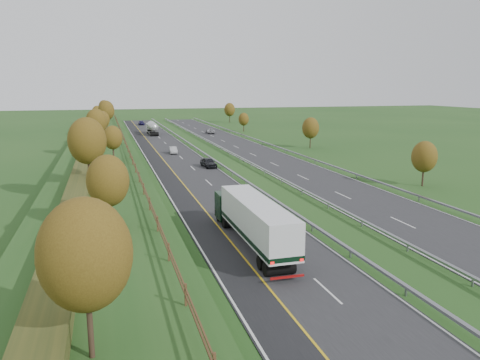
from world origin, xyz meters
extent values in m
plane|color=#204619|center=(8.00, 55.00, 0.00)|extent=(400.00, 400.00, 0.00)
cube|color=#242427|center=(0.00, 60.00, 0.02)|extent=(10.50, 200.00, 0.04)
cube|color=#242427|center=(16.50, 60.00, 0.02)|extent=(10.50, 200.00, 0.04)
cube|color=black|center=(-3.75, 60.00, 0.02)|extent=(3.00, 200.00, 0.04)
cube|color=silver|center=(-5.05, 60.00, 0.05)|extent=(0.15, 200.00, 0.01)
cube|color=gold|center=(-2.25, 60.00, 0.05)|extent=(0.15, 200.00, 0.01)
cube|color=silver|center=(5.05, 60.00, 0.05)|extent=(0.15, 200.00, 0.01)
cube|color=silver|center=(11.45, 60.00, 0.05)|extent=(0.15, 200.00, 0.01)
cube|color=silver|center=(21.55, 60.00, 0.05)|extent=(0.15, 200.00, 0.01)
cube|color=silver|center=(1.25, -1.00, 0.05)|extent=(0.15, 4.00, 0.01)
cube|color=silver|center=(1.25, 11.00, 0.05)|extent=(0.15, 4.00, 0.01)
cube|color=silver|center=(15.25, 11.00, 0.05)|extent=(0.15, 4.00, 0.01)
cube|color=silver|center=(1.25, 23.00, 0.05)|extent=(0.15, 4.00, 0.01)
cube|color=silver|center=(15.25, 23.00, 0.05)|extent=(0.15, 4.00, 0.01)
cube|color=silver|center=(1.25, 35.00, 0.05)|extent=(0.15, 4.00, 0.01)
cube|color=silver|center=(15.25, 35.00, 0.05)|extent=(0.15, 4.00, 0.01)
cube|color=silver|center=(1.25, 47.00, 0.05)|extent=(0.15, 4.00, 0.01)
cube|color=silver|center=(15.25, 47.00, 0.05)|extent=(0.15, 4.00, 0.01)
cube|color=silver|center=(1.25, 59.00, 0.05)|extent=(0.15, 4.00, 0.01)
cube|color=silver|center=(15.25, 59.00, 0.05)|extent=(0.15, 4.00, 0.01)
cube|color=silver|center=(1.25, 71.00, 0.05)|extent=(0.15, 4.00, 0.01)
cube|color=silver|center=(15.25, 71.00, 0.05)|extent=(0.15, 4.00, 0.01)
cube|color=silver|center=(1.25, 83.00, 0.05)|extent=(0.15, 4.00, 0.01)
cube|color=silver|center=(15.25, 83.00, 0.05)|extent=(0.15, 4.00, 0.01)
cube|color=silver|center=(1.25, 95.00, 0.05)|extent=(0.15, 4.00, 0.01)
cube|color=silver|center=(15.25, 95.00, 0.05)|extent=(0.15, 4.00, 0.01)
cube|color=silver|center=(1.25, 107.00, 0.05)|extent=(0.15, 4.00, 0.01)
cube|color=silver|center=(15.25, 107.00, 0.05)|extent=(0.15, 4.00, 0.01)
cube|color=silver|center=(1.25, 119.00, 0.05)|extent=(0.15, 4.00, 0.01)
cube|color=silver|center=(15.25, 119.00, 0.05)|extent=(0.15, 4.00, 0.01)
cube|color=silver|center=(1.25, 131.00, 0.05)|extent=(0.15, 4.00, 0.01)
cube|color=silver|center=(15.25, 131.00, 0.05)|extent=(0.15, 4.00, 0.01)
cube|color=silver|center=(1.25, 143.00, 0.05)|extent=(0.15, 4.00, 0.01)
cube|color=silver|center=(15.25, 143.00, 0.05)|extent=(0.15, 4.00, 0.01)
cube|color=silver|center=(1.25, 155.00, 0.05)|extent=(0.15, 4.00, 0.01)
cube|color=silver|center=(15.25, 155.00, 0.05)|extent=(0.15, 4.00, 0.01)
cube|color=#204619|center=(-13.00, 60.00, 1.00)|extent=(12.00, 200.00, 2.00)
cube|color=#2D3817|center=(-15.00, 60.00, 2.55)|extent=(2.20, 180.00, 1.10)
cube|color=#422B19|center=(-8.50, 60.00, 2.55)|extent=(0.08, 184.00, 0.10)
cube|color=#422B19|center=(-8.50, 60.00, 2.95)|extent=(0.08, 184.00, 0.10)
cube|color=#422B19|center=(-8.50, -4.50, 2.60)|extent=(0.12, 0.12, 1.20)
cube|color=#422B19|center=(-8.50, 2.00, 2.60)|extent=(0.12, 0.12, 1.20)
cube|color=#422B19|center=(-8.50, 8.50, 2.60)|extent=(0.12, 0.12, 1.20)
cube|color=#422B19|center=(-8.50, 15.00, 2.60)|extent=(0.12, 0.12, 1.20)
cube|color=#422B19|center=(-8.50, 21.50, 2.60)|extent=(0.12, 0.12, 1.20)
cube|color=#422B19|center=(-8.50, 28.00, 2.60)|extent=(0.12, 0.12, 1.20)
cube|color=#422B19|center=(-8.50, 34.50, 2.60)|extent=(0.12, 0.12, 1.20)
cube|color=#422B19|center=(-8.50, 41.00, 2.60)|extent=(0.12, 0.12, 1.20)
cube|color=#422B19|center=(-8.50, 47.50, 2.60)|extent=(0.12, 0.12, 1.20)
cube|color=#422B19|center=(-8.50, 54.00, 2.60)|extent=(0.12, 0.12, 1.20)
cube|color=#422B19|center=(-8.50, 60.50, 2.60)|extent=(0.12, 0.12, 1.20)
cube|color=#422B19|center=(-8.50, 67.00, 2.60)|extent=(0.12, 0.12, 1.20)
cube|color=#422B19|center=(-8.50, 73.50, 2.60)|extent=(0.12, 0.12, 1.20)
cube|color=#422B19|center=(-8.50, 80.00, 2.60)|extent=(0.12, 0.12, 1.20)
cube|color=#422B19|center=(-8.50, 86.50, 2.60)|extent=(0.12, 0.12, 1.20)
cube|color=#422B19|center=(-8.50, 93.00, 2.60)|extent=(0.12, 0.12, 1.20)
cube|color=#422B19|center=(-8.50, 99.50, 2.60)|extent=(0.12, 0.12, 1.20)
cube|color=#422B19|center=(-8.50, 106.00, 2.60)|extent=(0.12, 0.12, 1.20)
cube|color=#422B19|center=(-8.50, 112.50, 2.60)|extent=(0.12, 0.12, 1.20)
cube|color=#422B19|center=(-8.50, 119.00, 2.60)|extent=(0.12, 0.12, 1.20)
cube|color=#422B19|center=(-8.50, 125.50, 2.60)|extent=(0.12, 0.12, 1.20)
cube|color=#422B19|center=(-8.50, 132.00, 2.60)|extent=(0.12, 0.12, 1.20)
cube|color=#422B19|center=(-8.50, 138.50, 2.60)|extent=(0.12, 0.12, 1.20)
cube|color=#422B19|center=(-8.50, 145.00, 2.60)|extent=(0.12, 0.12, 1.20)
cube|color=#422B19|center=(-8.50, 151.50, 2.60)|extent=(0.12, 0.12, 1.20)
cube|color=gray|center=(5.70, 60.00, 0.62)|extent=(0.32, 200.00, 0.18)
cube|color=gray|center=(5.70, -3.00, 0.28)|extent=(0.10, 0.14, 0.56)
cube|color=gray|center=(5.70, 4.00, 0.28)|extent=(0.10, 0.14, 0.56)
cube|color=gray|center=(5.70, 11.00, 0.28)|extent=(0.10, 0.14, 0.56)
cube|color=gray|center=(5.70, 18.00, 0.28)|extent=(0.10, 0.14, 0.56)
cube|color=gray|center=(5.70, 25.00, 0.28)|extent=(0.10, 0.14, 0.56)
cube|color=gray|center=(5.70, 32.00, 0.28)|extent=(0.10, 0.14, 0.56)
cube|color=gray|center=(5.70, 39.00, 0.28)|extent=(0.10, 0.14, 0.56)
cube|color=gray|center=(5.70, 46.00, 0.28)|extent=(0.10, 0.14, 0.56)
cube|color=gray|center=(5.70, 53.00, 0.28)|extent=(0.10, 0.14, 0.56)
cube|color=gray|center=(5.70, 60.00, 0.28)|extent=(0.10, 0.14, 0.56)
cube|color=gray|center=(5.70, 67.00, 0.28)|extent=(0.10, 0.14, 0.56)
cube|color=gray|center=(5.70, 74.00, 0.28)|extent=(0.10, 0.14, 0.56)
cube|color=gray|center=(5.70, 81.00, 0.28)|extent=(0.10, 0.14, 0.56)
cube|color=gray|center=(5.70, 88.00, 0.28)|extent=(0.10, 0.14, 0.56)
cube|color=gray|center=(5.70, 95.00, 0.28)|extent=(0.10, 0.14, 0.56)
cube|color=gray|center=(5.70, 102.00, 0.28)|extent=(0.10, 0.14, 0.56)
cube|color=gray|center=(5.70, 109.00, 0.28)|extent=(0.10, 0.14, 0.56)
cube|color=gray|center=(5.70, 116.00, 0.28)|extent=(0.10, 0.14, 0.56)
cube|color=gray|center=(5.70, 123.00, 0.28)|extent=(0.10, 0.14, 0.56)
cube|color=gray|center=(5.70, 130.00, 0.28)|extent=(0.10, 0.14, 0.56)
cube|color=gray|center=(5.70, 137.00, 0.28)|extent=(0.10, 0.14, 0.56)
cube|color=gray|center=(5.70, 144.00, 0.28)|extent=(0.10, 0.14, 0.56)
cube|color=gray|center=(5.70, 151.00, 0.28)|extent=(0.10, 0.14, 0.56)
cube|color=gray|center=(5.70, 158.00, 0.28)|extent=(0.10, 0.14, 0.56)
cube|color=gray|center=(10.80, 60.00, 0.62)|extent=(0.32, 200.00, 0.18)
cube|color=gray|center=(10.80, -3.00, 0.28)|extent=(0.10, 0.14, 0.56)
cube|color=gray|center=(10.80, 4.00, 0.28)|extent=(0.10, 0.14, 0.56)
cube|color=gray|center=(10.80, 11.00, 0.28)|extent=(0.10, 0.14, 0.56)
cube|color=gray|center=(10.80, 18.00, 0.28)|extent=(0.10, 0.14, 0.56)
cube|color=gray|center=(10.80, 25.00, 0.28)|extent=(0.10, 0.14, 0.56)
cube|color=gray|center=(10.80, 32.00, 0.28)|extent=(0.10, 0.14, 0.56)
cube|color=gray|center=(10.80, 39.00, 0.28)|extent=(0.10, 0.14, 0.56)
cube|color=gray|center=(10.80, 46.00, 0.28)|extent=(0.10, 0.14, 0.56)
cube|color=gray|center=(10.80, 53.00, 0.28)|extent=(0.10, 0.14, 0.56)
cube|color=gray|center=(10.80, 60.00, 0.28)|extent=(0.10, 0.14, 0.56)
cube|color=gray|center=(10.80, 67.00, 0.28)|extent=(0.10, 0.14, 0.56)
cube|color=gray|center=(10.80, 74.00, 0.28)|extent=(0.10, 0.14, 0.56)
cube|color=gray|center=(10.80, 81.00, 0.28)|extent=(0.10, 0.14, 0.56)
cube|color=gray|center=(10.80, 88.00, 0.28)|extent=(0.10, 0.14, 0.56)
cube|color=gray|center=(10.80, 95.00, 0.28)|extent=(0.10, 0.14, 0.56)
cube|color=gray|center=(10.80, 102.00, 0.28)|extent=(0.10, 0.14, 0.56)
cube|color=gray|center=(10.80, 109.00, 0.28)|extent=(0.10, 0.14, 0.56)
cube|color=gray|center=(10.80, 116.00, 0.28)|extent=(0.10, 0.14, 0.56)
cube|color=gray|center=(10.80, 123.00, 0.28)|extent=(0.10, 0.14, 0.56)
cube|color=gray|center=(10.80, 130.00, 0.28)|extent=(0.10, 0.14, 0.56)
cube|color=gray|center=(10.80, 137.00, 0.28)|extent=(0.10, 0.14, 0.56)
cube|color=gray|center=(10.80, 144.00, 0.28)|extent=(0.10, 0.14, 0.56)
cube|color=gray|center=(10.80, 151.00, 0.28)|extent=(0.10, 0.14, 0.56)
cube|color=gray|center=(10.80, 158.00, 0.28)|extent=(0.10, 0.14, 0.56)
cube|color=gray|center=(22.30, 60.00, 0.62)|extent=(0.32, 200.00, 0.18)
cube|color=gray|center=(22.30, 18.00, 0.28)|extent=(0.10, 0.14, 0.56)
cube|color=gray|center=(22.30, 32.00, 0.28)|extent=(0.10, 0.14, 0.56)
cube|color=gray|center=(22.30, 46.00, 0.28)|extent=(0.10, 0.14, 0.56)
cube|color=gray|center=(22.30, 60.00, 0.28)|extent=(0.10, 0.14, 0.56)
cube|color=gray|center=(22.30, 74.00, 0.28)|extent=(0.10, 0.14, 0.56)
cube|color=gray|center=(22.30, 88.00, 0.28)|extent=(0.10, 0.14, 0.56)
cube|color=gray|center=(22.30, 102.00, 0.28)|extent=(0.10, 0.14, 0.56)
cube|color=gray|center=(22.30, 116.00, 0.28)|extent=(0.10, 0.14, 0.56)
cube|color=gray|center=(22.30, 130.00, 0.28)|extent=(0.10, 0.14, 0.56)
cube|color=gray|center=(22.30, 144.00, 0.28)|extent=(0.10, 0.14, 0.56)
cube|color=gray|center=(22.30, 158.00, 0.28)|extent=(0.10, 0.14, 0.56)
cylinder|color=#2D2116|center=(-13.00, -8.00, 3.40)|extent=(0.24, 0.24, 2.79)
ellipsoid|color=#493510|center=(-13.00, -8.00, 6.46)|extent=(3.72, 3.72, 4.65)
cylinder|color=#2D2116|center=(-12.00, 10.00, 3.21)|extent=(0.24, 0.24, 2.43)
ellipsoid|color=#493510|center=(-12.00, 10.00, 5.89)|extent=(3.24, 3.24, 4.05)
cylinder|color=#2D2116|center=(-14.00, 28.00, 3.58)|extent=(0.24, 0.24, 3.15)
ellipsoid|color=#493510|center=(-14.00, 28.00, 7.04)|extent=(4.20, 4.20, 5.25)
cylinder|color=#2D2116|center=(-11.00, 46.00, 3.08)|extent=(0.24, 0.24, 2.16)
ellipsoid|color=#493510|center=(-11.00, 46.00, 5.46)|extent=(2.88, 2.88, 3.60)
cylinder|color=#2D2116|center=(-13.50, 64.00, 3.44)|extent=(0.24, 0.24, 2.88)
ellipsoid|color=#493510|center=(-13.50, 64.00, 6.61)|extent=(3.84, 3.84, 4.80)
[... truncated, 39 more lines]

